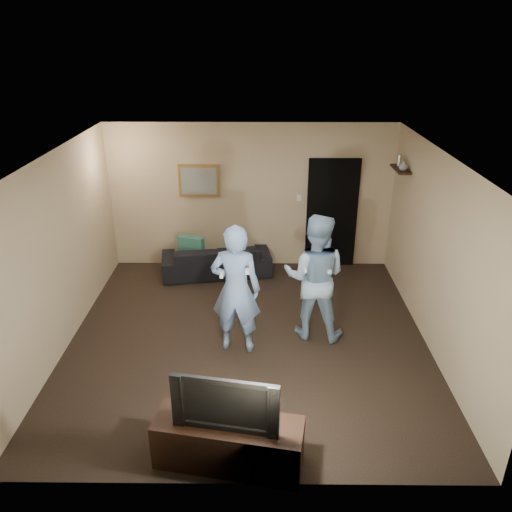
{
  "coord_description": "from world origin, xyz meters",
  "views": [
    {
      "loc": [
        0.17,
        -5.97,
        4.01
      ],
      "look_at": [
        0.11,
        0.3,
        1.15
      ],
      "focal_mm": 35.0,
      "sensor_mm": 36.0,
      "label": 1
    }
  ],
  "objects_px": {
    "tv_console": "(229,443)",
    "wii_player_right": "(315,277)",
    "wii_player_left": "(236,289)",
    "television": "(227,398)",
    "sofa": "(216,259)"
  },
  "relations": [
    {
      "from": "wii_player_left",
      "to": "wii_player_right",
      "type": "xyz_separation_m",
      "value": [
        1.07,
        0.36,
        0.0
      ]
    },
    {
      "from": "sofa",
      "to": "wii_player_right",
      "type": "relative_size",
      "value": 1.05
    },
    {
      "from": "tv_console",
      "to": "wii_player_left",
      "type": "distance_m",
      "value": 2.11
    },
    {
      "from": "television",
      "to": "wii_player_right",
      "type": "relative_size",
      "value": 0.57
    },
    {
      "from": "tv_console",
      "to": "wii_player_right",
      "type": "distance_m",
      "value": 2.68
    },
    {
      "from": "wii_player_left",
      "to": "television",
      "type": "bearing_deg",
      "value": -89.73
    },
    {
      "from": "wii_player_left",
      "to": "sofa",
      "type": "bearing_deg",
      "value": 101.45
    },
    {
      "from": "sofa",
      "to": "wii_player_right",
      "type": "bearing_deg",
      "value": 119.25
    },
    {
      "from": "wii_player_left",
      "to": "tv_console",
      "type": "bearing_deg",
      "value": -89.73
    },
    {
      "from": "television",
      "to": "wii_player_right",
      "type": "distance_m",
      "value": 2.59
    },
    {
      "from": "sofa",
      "to": "television",
      "type": "height_order",
      "value": "television"
    },
    {
      "from": "sofa",
      "to": "wii_player_right",
      "type": "xyz_separation_m",
      "value": [
        1.53,
        -1.93,
        0.63
      ]
    },
    {
      "from": "tv_console",
      "to": "wii_player_right",
      "type": "bearing_deg",
      "value": 76.02
    },
    {
      "from": "tv_console",
      "to": "wii_player_right",
      "type": "xyz_separation_m",
      "value": [
        1.06,
        2.37,
        0.66
      ]
    },
    {
      "from": "television",
      "to": "wii_player_left",
      "type": "bearing_deg",
      "value": 100.36
    }
  ]
}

